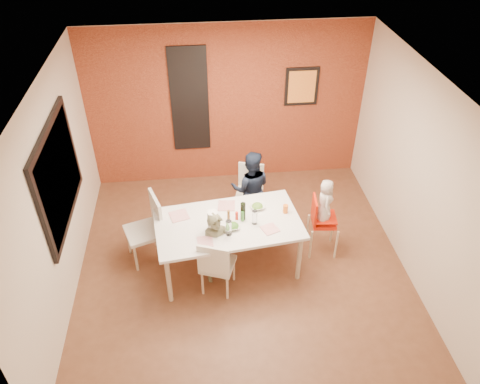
{
  "coord_description": "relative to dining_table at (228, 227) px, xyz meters",
  "views": [
    {
      "loc": [
        -0.53,
        -4.66,
        4.76
      ],
      "look_at": [
        0.0,
        0.3,
        1.05
      ],
      "focal_mm": 35.0,
      "sensor_mm": 36.0,
      "label": 1
    }
  ],
  "objects": [
    {
      "name": "salad_bowl_b",
      "position": [
        0.42,
        0.26,
        0.09
      ],
      "size": [
        0.24,
        0.24,
        0.05
      ],
      "primitive_type": "imported",
      "rotation": [
        0.0,
        0.0,
        0.22
      ],
      "color": "white",
      "rests_on": "dining_table"
    },
    {
      "name": "plate_far_left",
      "position": [
        -0.64,
        0.2,
        0.08
      ],
      "size": [
        0.29,
        0.29,
        0.01
      ],
      "primitive_type": "cube",
      "rotation": [
        0.0,
        0.0,
        0.27
      ],
      "color": "white",
      "rests_on": "dining_table"
    },
    {
      "name": "picture_window_frame",
      "position": [
        -2.03,
        0.2,
        0.83
      ],
      "size": [
        0.05,
        1.7,
        1.3
      ],
      "primitive_type": "cube",
      "color": "black",
      "rests_on": "wall_left"
    },
    {
      "name": "wine_glass_a",
      "position": [
        -0.01,
        -0.23,
        0.18
      ],
      "size": [
        0.08,
        0.08,
        0.22
      ],
      "primitive_type": "cylinder",
      "color": "white",
      "rests_on": "dining_table"
    },
    {
      "name": "salad_bowl_a",
      "position": [
        0.05,
        -0.11,
        0.09
      ],
      "size": [
        0.2,
        0.2,
        0.05
      ],
      "primitive_type": "imported",
      "rotation": [
        0.0,
        0.0,
        0.02
      ],
      "color": "white",
      "rests_on": "dining_table"
    },
    {
      "name": "brick_accent_wall",
      "position": [
        0.19,
        2.23,
        0.63
      ],
      "size": [
        4.5,
        0.02,
        2.7
      ],
      "primitive_type": "cube",
      "color": "maroon",
      "rests_on": "ground"
    },
    {
      "name": "wine_bottle",
      "position": [
        0.2,
        0.06,
        0.2
      ],
      "size": [
        0.07,
        0.07,
        0.26
      ],
      "primitive_type": "cylinder",
      "color": "black",
      "rests_on": "dining_table"
    },
    {
      "name": "glassblock_strip",
      "position": [
        -0.41,
        2.22,
        0.78
      ],
      "size": [
        0.55,
        0.03,
        1.7
      ],
      "primitive_type": "cube",
      "color": "silver",
      "rests_on": "wall_back"
    },
    {
      "name": "condiment_brown",
      "position": [
        0.01,
        0.06,
        0.14
      ],
      "size": [
        0.04,
        0.04,
        0.15
      ],
      "primitive_type": "cylinder",
      "color": "brown",
      "rests_on": "dining_table"
    },
    {
      "name": "glassblock_surround",
      "position": [
        -0.41,
        2.21,
        0.78
      ],
      "size": [
        0.6,
        0.03,
        1.76
      ],
      "primitive_type": "cube",
      "color": "black",
      "rests_on": "wall_back"
    },
    {
      "name": "dining_table",
      "position": [
        0.0,
        0.0,
        0.0
      ],
      "size": [
        2.01,
        1.27,
        0.79
      ],
      "rotation": [
        0.0,
        0.0,
        0.12
      ],
      "color": "white",
      "rests_on": "ground"
    },
    {
      "name": "picture_window_pane",
      "position": [
        -2.02,
        0.2,
        0.83
      ],
      "size": [
        0.02,
        1.55,
        1.15
      ],
      "primitive_type": "cube",
      "color": "black",
      "rests_on": "wall_left"
    },
    {
      "name": "wall_back",
      "position": [
        0.19,
        2.25,
        0.63
      ],
      "size": [
        4.5,
        0.02,
        2.7
      ],
      "primitive_type": "cube",
      "color": "beige",
      "rests_on": "ground"
    },
    {
      "name": "paper_towel_roll",
      "position": [
        -0.2,
        -0.13,
        0.22
      ],
      "size": [
        0.13,
        0.13,
        0.3
      ],
      "primitive_type": "cylinder",
      "color": "white",
      "rests_on": "dining_table"
    },
    {
      "name": "toddler",
      "position": [
        1.34,
        0.19,
        0.16
      ],
      "size": [
        0.24,
        0.35,
        0.68
      ],
      "primitive_type": "imported",
      "rotation": [
        0.0,
        0.0,
        1.49
      ],
      "color": "beige",
      "rests_on": "high_chair"
    },
    {
      "name": "ceiling",
      "position": [
        0.19,
        0.0,
        1.98
      ],
      "size": [
        4.5,
        4.5,
        0.02
      ],
      "primitive_type": "cube",
      "color": "white",
      "rests_on": "wall_back"
    },
    {
      "name": "wine_glass_b",
      "position": [
        0.34,
        -0.05,
        0.17
      ],
      "size": [
        0.07,
        0.07,
        0.2
      ],
      "primitive_type": "cylinder",
      "color": "white",
      "rests_on": "dining_table"
    },
    {
      "name": "chair_left",
      "position": [
        -1.06,
        0.32,
        -0.15
      ],
      "size": [
        0.6,
        0.6,
        1.02
      ],
      "rotation": [
        0.0,
        0.0,
        5.04
      ],
      "color": "silver",
      "rests_on": "ground"
    },
    {
      "name": "ground",
      "position": [
        0.19,
        0.0,
        -0.72
      ],
      "size": [
        4.5,
        4.5,
        0.0
      ],
      "primitive_type": "plane",
      "color": "brown",
      "rests_on": "ground"
    },
    {
      "name": "chair_near",
      "position": [
        -0.2,
        -0.45,
        -0.23
      ],
      "size": [
        0.52,
        0.52,
        0.88
      ],
      "rotation": [
        0.0,
        0.0,
        2.79
      ],
      "color": "silver",
      "rests_on": "ground"
    },
    {
      "name": "wall_front",
      "position": [
        0.19,
        -2.25,
        0.63
      ],
      "size": [
        4.5,
        0.02,
        2.7
      ],
      "primitive_type": "cube",
      "color": "beige",
      "rests_on": "ground"
    },
    {
      "name": "sippy_cup",
      "position": [
        0.78,
        0.13,
        0.13
      ],
      "size": [
        0.07,
        0.07,
        0.12
      ],
      "primitive_type": "cylinder",
      "color": "orange",
      "rests_on": "dining_table"
    },
    {
      "name": "plate_near_right",
      "position": [
        0.53,
        -0.19,
        0.08
      ],
      "size": [
        0.25,
        0.25,
        0.01
      ],
      "primitive_type": "cube",
      "rotation": [
        0.0,
        0.0,
        0.37
      ],
      "color": "white",
      "rests_on": "dining_table"
    },
    {
      "name": "plate_far_mid",
      "position": [
        0.01,
        0.35,
        0.08
      ],
      "size": [
        0.25,
        0.25,
        0.01
      ],
      "primitive_type": "cube",
      "rotation": [
        0.0,
        0.0,
        -0.12
      ],
      "color": "white",
      "rests_on": "dining_table"
    },
    {
      "name": "chair_far",
      "position": [
        0.44,
        1.18,
        -0.24
      ],
      "size": [
        0.49,
        0.49,
        0.85
      ],
      "rotation": [
        0.0,
        0.0,
        -0.27
      ],
      "color": "white",
      "rests_on": "ground"
    },
    {
      "name": "plate_near_left",
      "position": [
        -0.32,
        -0.34,
        0.08
      ],
      "size": [
        0.2,
        0.2,
        0.01
      ],
      "primitive_type": "cube",
      "rotation": [
        0.0,
        0.0,
        0.03
      ],
      "color": "white",
      "rests_on": "dining_table"
    },
    {
      "name": "child_far",
      "position": [
        0.42,
        0.94,
        -0.1
      ],
      "size": [
        0.66,
        0.54,
        1.25
      ],
      "primitive_type": "imported",
      "rotation": [
        0.0,
        0.0,
        3.02
      ],
      "color": "#161E31",
      "rests_on": "ground"
    },
    {
      "name": "condiment_red",
      "position": [
        0.12,
        0.01,
        0.15
      ],
      "size": [
        0.04,
        0.04,
        0.15
      ],
      "primitive_type": "cylinder",
      "color": "red",
      "rests_on": "dining_table"
    },
    {
      "name": "condiment_green",
      "position": [
        0.19,
        0.02,
        0.15
      ],
      "size": [
        0.04,
        0.04,
        0.15
      ],
      "primitive_type": "cylinder",
      "color": "#327928",
      "rests_on": "dining_table"
    },
    {
      "name": "child_near",
      "position": [
        -0.17,
        -0.22,
        -0.17
      ],
      "size": [
        0.44,
        0.33,
        1.09
      ],
      "primitive_type": "imported",
      "rotation": [
        0.0,
        0.0,
        0.19
      ],
      "color": "brown",
      "rests_on": "ground"
    },
    {
      "name": "high_chair",
      "position": [
        1.31,
        0.19,
        -0.16
      ],
      "size": [
        0.43,
        0.43,
        0.92
      ],
      "rotation": [
        0.0,
        0.0,
        1.46
      ],
      "color": "red",
      "rests_on": "ground"
    },
    {
      "name": "art_print_frame",
      "position": [
        1.39,
        2.21,
        0.93
      ],
      "size": [
        0.54,
        0.03,
        0.64
      ],
      "primitive_type": "cube",
      "color": "black",
      "rests_on": "wall_back"
    },
    {
      "name": "wall_left",
      "position": [
        -2.06,
        0.0,
        0.63
      ],
      "size": [
        0.02,
        4.5,
        2.7
      ],
      "primitive_type": "cube",
      "color": "beige",
      "rests_on": "ground"
    },
    {
      "name": "art_print_canvas",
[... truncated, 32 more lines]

